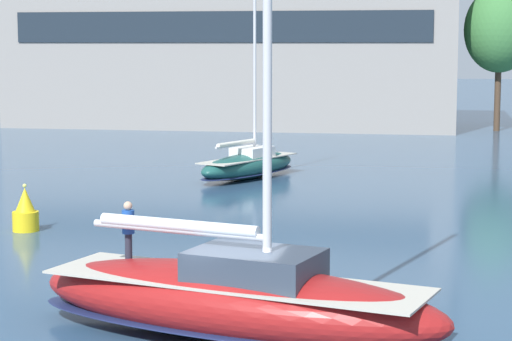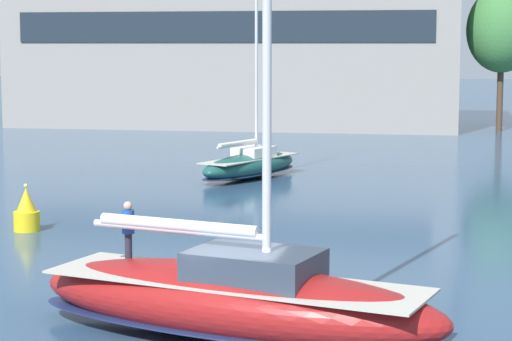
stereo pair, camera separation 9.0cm
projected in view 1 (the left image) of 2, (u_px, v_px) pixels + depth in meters
ground_plane at (235, 339)px, 25.85m from camera, size 400.00×400.00×0.00m
waterfront_building at (236, 33)px, 93.34m from camera, size 41.88×16.65×17.20m
tree_shore_center at (500, 30)px, 86.53m from camera, size 6.11×6.11×12.57m
sailboat_main at (236, 298)px, 25.70m from camera, size 12.06×6.09×15.95m
sailboat_moored_far_slip at (248, 164)px, 56.71m from camera, size 5.52×8.75×11.68m
channel_buoy at (25, 212)px, 40.65m from camera, size 1.07×1.07×1.95m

